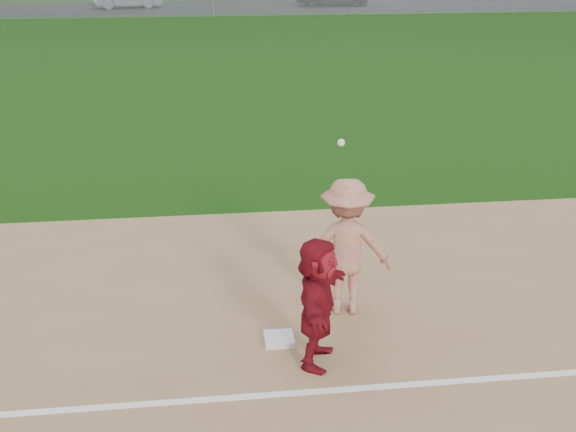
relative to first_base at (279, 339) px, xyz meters
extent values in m
plane|color=#143D0B|center=(0.26, -0.33, -0.06)|extent=(160.00, 160.00, 0.00)
cube|color=white|center=(0.26, -1.13, -0.04)|extent=(60.00, 0.10, 0.01)
cube|color=black|center=(0.26, 45.67, -0.06)|extent=(120.00, 10.00, 0.01)
cube|color=silver|center=(0.00, 0.00, 0.00)|extent=(0.38, 0.38, 0.08)
imported|color=maroon|center=(0.41, -0.50, 0.78)|extent=(0.95, 1.59, 1.64)
imported|color=#9C9C9F|center=(1.00, 0.74, 0.92)|extent=(1.32, 0.87, 1.92)
sphere|color=white|center=(0.80, 0.29, 2.51)|extent=(0.09, 0.09, 0.09)
plane|color=#999EA0|center=(0.26, 39.67, 0.94)|extent=(110.00, 0.00, 110.00)
cylinder|color=gray|center=(0.26, 39.67, 0.94)|extent=(0.08, 0.08, 2.00)
camera|label=1|loc=(-0.88, -8.02, 4.87)|focal=45.00mm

